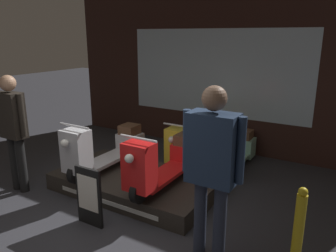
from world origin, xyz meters
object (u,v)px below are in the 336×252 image
Objects in this scene: person_left_browsing at (13,126)px; person_right_browsing at (212,160)px; scooter_display_left at (105,149)px; scooter_display_right at (164,162)px; price_sign_board at (89,197)px; scooter_backrow_1 at (232,152)px; street_bollard at (298,233)px; scooter_backrow_0 at (193,145)px.

person_right_browsing is at bearing -0.00° from person_left_browsing.
scooter_display_right is (1.07, 0.00, 0.00)m from scooter_display_left.
person_right_browsing is 2.44× the size of price_sign_board.
price_sign_board is (1.58, -0.16, -0.63)m from person_left_browsing.
price_sign_board is at bearing -5.75° from person_left_browsing.
scooter_backrow_1 is 2.60m from street_bollard.
scooter_backrow_0 is (-0.33, 1.53, -0.25)m from scooter_display_right.
scooter_display_left is 1.00× the size of scooter_backrow_1.
scooter_display_left is 0.94× the size of person_left_browsing.
person_right_browsing is (2.13, -0.84, 0.53)m from scooter_display_left.
person_left_browsing reaches higher than price_sign_board.
scooter_display_right is 0.89× the size of person_right_browsing.
person_right_browsing is (3.11, -0.00, 0.10)m from person_left_browsing.
person_right_browsing reaches higher than scooter_display_left.
scooter_display_right is at bearing 141.77° from person_right_browsing.
scooter_backrow_1 is 2.57m from person_right_browsing.
scooter_backrow_1 is (1.50, 1.53, -0.25)m from scooter_display_left.
person_right_browsing reaches higher than street_bollard.
scooter_backrow_0 is 1.75× the size of street_bollard.
street_bollard is (2.95, -0.62, -0.12)m from scooter_display_left.
scooter_display_right is 2.18× the size of price_sign_board.
scooter_backrow_0 is (0.75, 1.53, -0.25)m from scooter_display_left.
scooter_display_right is at bearing 0.00° from scooter_display_left.
street_bollard is at bearing 3.08° from person_left_browsing.
price_sign_board is at bearing -171.00° from street_bollard.
price_sign_board is (-1.52, -0.16, -0.73)m from person_right_browsing.
street_bollard is at bearing 14.50° from person_right_browsing.
price_sign_board is at bearing -109.48° from scooter_backrow_1.
scooter_backrow_0 is 3.09m from street_bollard.
scooter_display_left is 1.18m from price_sign_board.
scooter_display_right is 0.94× the size of person_left_browsing.
scooter_backrow_0 is at bearing 102.01° from scooter_display_right.
scooter_display_right is 1.61m from scooter_backrow_1.
scooter_display_right is 2.25m from person_left_browsing.
scooter_display_left is at bearing -116.02° from scooter_backrow_0.
street_bollard reaches higher than price_sign_board.
scooter_display_right is at bearing -77.99° from scooter_backrow_0.
scooter_display_left is at bearing 121.50° from price_sign_board.
person_left_browsing is at bearing 180.00° from person_right_browsing.
scooter_display_left reaches higher than price_sign_board.
price_sign_board is (-0.46, -0.99, -0.20)m from scooter_display_right.
scooter_display_left reaches higher than street_bollard.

